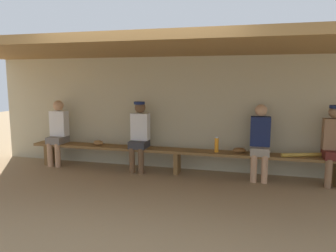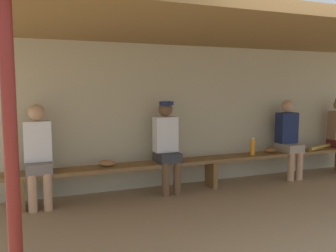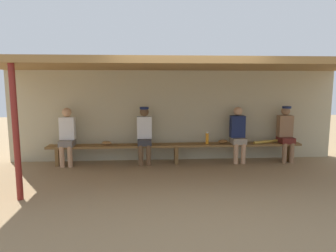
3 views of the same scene
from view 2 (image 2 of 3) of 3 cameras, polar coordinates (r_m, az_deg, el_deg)
The scene contains 12 objects.
ground_plane at distance 4.52m, azimuth 16.68°, elevation -14.23°, with size 24.00×24.00×0.00m, color #937754.
back_wall at distance 5.94m, azimuth 4.92°, elevation 1.80°, with size 8.00×0.20×2.20m, color #B7AD8C.
dugout_roof at distance 4.85m, azimuth 12.23°, elevation 14.42°, with size 8.00×2.80×0.12m, color olive.
support_post at distance 2.77m, azimuth -23.66°, elevation -3.86°, with size 0.10×0.10×2.20m, color maroon.
bench at distance 5.65m, azimuth 6.92°, elevation -5.77°, with size 6.00×0.36×0.46m.
player_rightmost at distance 4.91m, azimuth -19.95°, elevation -3.87°, with size 0.34×0.42×1.34m.
player_in_red at distance 5.27m, azimuth -0.19°, elevation -2.62°, with size 0.34×0.42×1.34m.
player_in_blue at distance 6.44m, azimuth 18.64°, elevation -1.48°, with size 0.34×0.42×1.34m.
water_bottle_clear at distance 5.98m, azimuth 13.27°, elevation -3.19°, with size 0.07×0.07×0.28m.
baseball_glove_dark_brown at distance 6.27m, azimuth 15.99°, elevation -3.67°, with size 0.24×0.17×0.09m, color brown.
baseball_glove_tan at distance 5.08m, azimuth -9.66°, elevation -5.83°, with size 0.24×0.17×0.09m, color olive.
baseball_bat at distance 6.97m, azimuth 23.25°, elevation -3.05°, with size 0.07×0.07×0.82m, color #B28C33.
Camera 2 is at (-2.68, -3.28, 1.56)m, focal length 38.36 mm.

